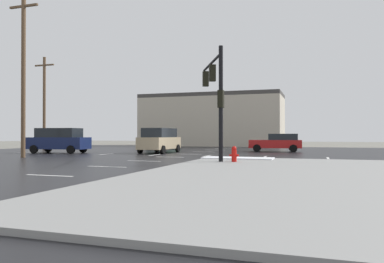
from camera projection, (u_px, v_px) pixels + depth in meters
ground_plane at (180, 156)px, 27.00m from camera, size 120.00×120.00×0.00m
road_asphalt at (180, 156)px, 27.00m from camera, size 44.00×44.00×0.02m
snow_strip_curbside at (238, 158)px, 21.65m from camera, size 4.00×1.60×0.06m
lane_markings at (190, 157)px, 25.32m from camera, size 36.15×36.15×0.01m
traffic_signal_mast at (215, 88)px, 20.66m from camera, size 2.41×4.78×5.93m
fire_hydrant at (234, 154)px, 19.02m from camera, size 0.48×0.26×0.79m
strip_building_background at (212, 120)px, 51.19m from camera, size 18.65×8.00×6.94m
sedan_green at (163, 141)px, 38.38m from camera, size 2.22×4.61×1.58m
suv_tan at (160, 140)px, 31.02m from camera, size 2.20×4.85×2.03m
sedan_red at (277, 142)px, 33.14m from camera, size 4.67×2.40×1.58m
suv_navy at (59, 140)px, 30.76m from camera, size 4.98×2.55×2.03m
utility_pole_mid at (23, 72)px, 24.62m from camera, size 2.20×0.28×10.74m
utility_pole_far at (44, 101)px, 37.38m from camera, size 2.20×0.28×9.24m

